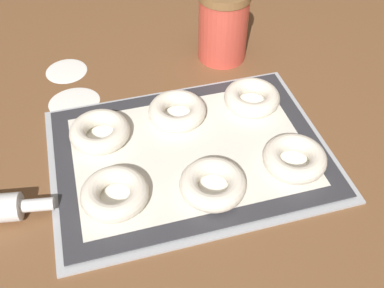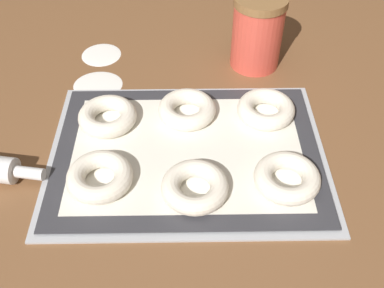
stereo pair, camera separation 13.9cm
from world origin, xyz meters
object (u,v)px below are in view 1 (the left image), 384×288
at_px(baking_tray, 192,153).
at_px(bagel_back_right, 252,98).
at_px(bagel_front_left, 115,193).
at_px(bagel_back_left, 100,132).
at_px(flour_canister, 223,25).
at_px(bagel_back_center, 175,111).
at_px(bagel_front_center, 213,184).
at_px(bagel_front_right, 295,158).

xyz_separation_m(baking_tray, bagel_back_right, (0.14, 0.09, 0.02)).
distance_m(bagel_front_left, bagel_back_left, 0.15).
height_order(baking_tray, bagel_front_left, bagel_front_left).
height_order(bagel_back_right, flour_canister, flour_canister).
distance_m(baking_tray, flour_canister, 0.32).
bearing_deg(flour_canister, bagel_back_center, -129.85).
height_order(bagel_front_left, flour_canister, flour_canister).
distance_m(bagel_front_center, bagel_back_left, 0.23).
height_order(bagel_front_right, bagel_back_right, same).
relative_size(bagel_front_center, bagel_front_right, 1.00).
relative_size(bagel_front_right, flour_canister, 0.69).
xyz_separation_m(bagel_front_left, bagel_back_right, (0.29, 0.16, 0.00)).
xyz_separation_m(bagel_front_left, bagel_front_right, (0.30, -0.01, 0.00)).
distance_m(bagel_front_left, bagel_front_center, 0.16).
bearing_deg(baking_tray, bagel_back_left, 153.79).
xyz_separation_m(baking_tray, bagel_front_right, (0.16, -0.08, 0.02)).
height_order(bagel_front_right, bagel_back_left, same).
bearing_deg(bagel_front_left, bagel_back_center, 49.69).
relative_size(bagel_front_right, bagel_back_center, 1.00).
height_order(bagel_front_left, bagel_front_center, same).
xyz_separation_m(bagel_front_right, bagel_back_left, (-0.31, 0.15, 0.00)).
bearing_deg(bagel_front_center, bagel_back_right, 53.39).
xyz_separation_m(bagel_front_left, bagel_back_center, (0.14, 0.16, 0.00)).
height_order(bagel_front_left, bagel_front_right, same).
height_order(bagel_front_center, flour_canister, flour_canister).
relative_size(baking_tray, bagel_back_right, 4.50).
distance_m(bagel_front_right, flour_canister, 0.36).
height_order(bagel_front_center, bagel_back_left, same).
height_order(bagel_back_left, flour_canister, flour_canister).
bearing_deg(bagel_back_left, bagel_back_center, 6.80).
distance_m(bagel_front_left, flour_canister, 0.45).
bearing_deg(bagel_back_center, bagel_front_center, -85.22).
bearing_deg(baking_tray, bagel_back_right, 31.66).
bearing_deg(bagel_back_center, baking_tray, -85.28).
distance_m(bagel_front_center, bagel_back_center, 0.19).
xyz_separation_m(bagel_front_left, bagel_front_center, (0.15, -0.02, 0.00)).
bearing_deg(bagel_front_left, baking_tray, 26.26).
bearing_deg(baking_tray, bagel_front_center, -85.15).
distance_m(bagel_front_right, bagel_back_right, 0.17).
bearing_deg(bagel_front_center, baking_tray, 94.85).
bearing_deg(bagel_back_left, bagel_front_right, -26.41).
height_order(bagel_front_left, bagel_back_left, same).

